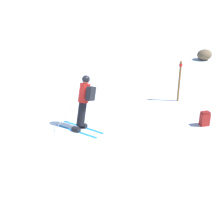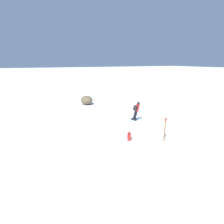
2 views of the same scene
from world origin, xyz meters
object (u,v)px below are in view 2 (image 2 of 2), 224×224
at_px(skier, 136,110).
at_px(trail_marker, 165,128).
at_px(exposed_boulder_0, 87,100).
at_px(spare_backpack, 129,137).

relative_size(skier, trail_marker, 1.09).
distance_m(exposed_boulder_0, trail_marker, 12.05).
bearing_deg(spare_backpack, exposed_boulder_0, -155.48).
distance_m(skier, trail_marker, 4.26).
relative_size(spare_backpack, exposed_boulder_0, 0.31).
bearing_deg(skier, spare_backpack, 125.10).
relative_size(spare_backpack, trail_marker, 0.31).
bearing_deg(trail_marker, skier, -7.88).
bearing_deg(trail_marker, exposed_boulder_0, 6.74).
distance_m(spare_backpack, exposed_boulder_0, 10.86).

